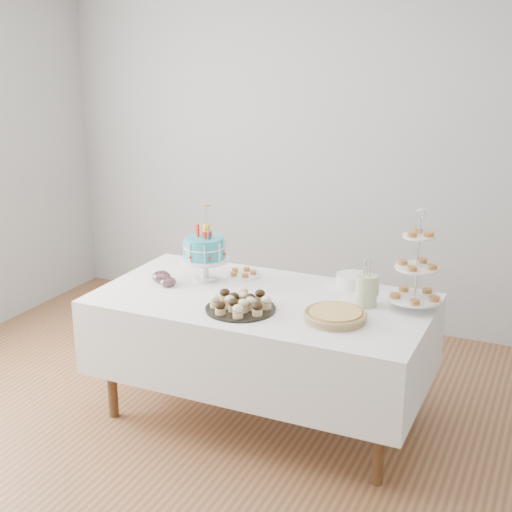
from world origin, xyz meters
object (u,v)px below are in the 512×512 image
at_px(pie, 335,315).
at_px(cupcake_tray, 241,303).
at_px(table, 262,334).
at_px(jam_bowl_b, 162,277).
at_px(jam_bowl_a, 168,282).
at_px(plate_stack, 353,280).
at_px(pastry_plate, 243,273).
at_px(utensil_pitcher, 367,289).
at_px(tiered_stand, 417,268).
at_px(birthday_cake, 205,260).

bearing_deg(pie, cupcake_tray, -172.19).
distance_m(table, jam_bowl_b, 0.72).
height_order(pie, jam_bowl_a, jam_bowl_a).
bearing_deg(cupcake_tray, jam_bowl_b, 161.10).
bearing_deg(plate_stack, cupcake_tray, -125.58).
bearing_deg(plate_stack, jam_bowl_a, -155.72).
height_order(pastry_plate, jam_bowl_a, jam_bowl_a).
bearing_deg(utensil_pitcher, cupcake_tray, -174.47).
height_order(table, pastry_plate, pastry_plate).
bearing_deg(pastry_plate, utensil_pitcher, -11.74).
bearing_deg(utensil_pitcher, plate_stack, 96.42).
bearing_deg(jam_bowl_a, utensil_pitcher, 8.98).
relative_size(cupcake_tray, jam_bowl_a, 3.98).
bearing_deg(tiered_stand, plate_stack, 153.64).
bearing_deg(table, plate_stack, 43.79).
bearing_deg(pie, tiered_stand, 45.00).
distance_m(birthday_cake, plate_stack, 0.91).
relative_size(pie, pastry_plate, 1.49).
height_order(cupcake_tray, utensil_pitcher, utensil_pitcher).
bearing_deg(tiered_stand, jam_bowl_a, -170.16).
height_order(plate_stack, utensil_pitcher, utensil_pitcher).
relative_size(birthday_cake, pie, 1.38).
distance_m(table, tiered_stand, 0.98).
height_order(pie, pastry_plate, pie).
bearing_deg(table, utensil_pitcher, 12.56).
bearing_deg(tiered_stand, pastry_plate, 174.13).
bearing_deg(jam_bowl_b, tiered_stand, 7.33).
bearing_deg(plate_stack, birthday_cake, -162.90).
bearing_deg(tiered_stand, cupcake_tray, -154.38).
bearing_deg(utensil_pitcher, jam_bowl_b, 161.43).
xyz_separation_m(birthday_cake, tiered_stand, (1.28, 0.06, 0.11)).
height_order(tiered_stand, jam_bowl_b, tiered_stand).
height_order(table, jam_bowl_a, jam_bowl_a).
bearing_deg(pie, table, 162.91).
distance_m(plate_stack, pastry_plate, 0.69).
relative_size(tiered_stand, pastry_plate, 2.51).
relative_size(plate_stack, pastry_plate, 0.87).
distance_m(plate_stack, jam_bowl_b, 1.16).
relative_size(birthday_cake, utensil_pitcher, 1.72).
relative_size(pastry_plate, utensil_pitcher, 0.83).
relative_size(table, cupcake_tray, 4.91).
xyz_separation_m(pie, pastry_plate, (-0.76, 0.46, -0.02)).
distance_m(table, pastry_plate, 0.47).
bearing_deg(jam_bowl_b, plate_stack, 20.24).
relative_size(table, pastry_plate, 8.48).
bearing_deg(tiered_stand, table, -167.09).
xyz_separation_m(birthday_cake, cupcake_tray, (0.42, -0.36, -0.08)).
distance_m(table, pie, 0.58).
bearing_deg(birthday_cake, plate_stack, 33.20).
height_order(table, tiered_stand, tiered_stand).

